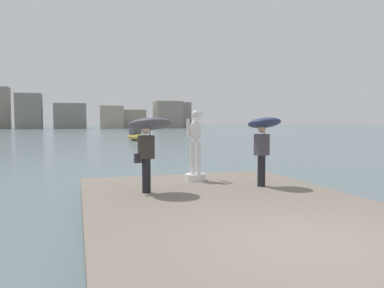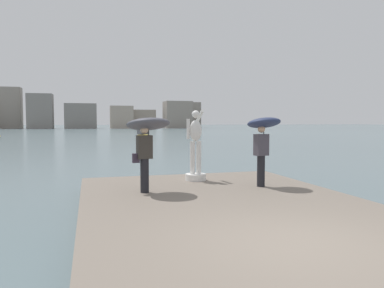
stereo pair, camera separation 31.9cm
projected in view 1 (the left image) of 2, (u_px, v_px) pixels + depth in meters
name	position (u px, v px, depth m)	size (l,w,h in m)	color
ground_plane	(107.00, 140.00, 43.77)	(400.00, 400.00, 0.00)	slate
pier	(244.00, 218.00, 7.80)	(6.50, 10.55, 0.40)	slate
statue_white_figure	(195.00, 152.00, 11.49)	(0.64, 0.88, 2.21)	white
onlooker_left	(149.00, 132.00, 9.49)	(1.27, 1.30, 2.00)	black
onlooker_right	(263.00, 132.00, 10.46)	(1.13, 1.15, 2.00)	black
boat_near	(136.00, 136.00, 43.55)	(2.27, 4.22, 1.50)	#B2993D
distant_skyline	(82.00, 114.00, 115.87)	(69.13, 10.87, 12.60)	gray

